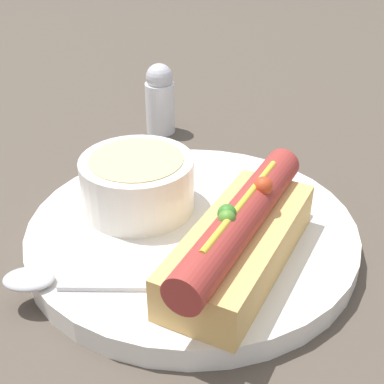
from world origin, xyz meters
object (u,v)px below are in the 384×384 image
Objects in this scene: hot_dog at (237,239)px; salt_shaker at (160,99)px; spoon at (66,284)px; soup_bowl at (137,181)px.

salt_shaker reaches higher than hot_dog.
hot_dog reaches higher than spoon.
hot_dog reaches higher than soup_bowl.
soup_bowl is at bearing -111.38° from spoon.
spoon is 1.69× the size of salt_shaker.
hot_dog is 0.12m from soup_bowl.
spoon is at bearing 127.79° from hot_dog.
soup_bowl is 1.16× the size of salt_shaker.
salt_shaker is (0.09, 0.28, -0.00)m from hot_dog.
hot_dog is 1.78× the size of soup_bowl.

